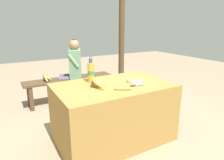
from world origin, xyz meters
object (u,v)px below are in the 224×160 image
Objects in this scene: wooden_bench at (70,82)px; banana_bunch_green at (46,77)px; seated_vendor at (73,66)px; support_post_far at (122,32)px; banana_bunch_ripe at (97,82)px; water_bottle at (91,72)px; loose_banana_front at (123,88)px; serving_bowl at (135,80)px; knife at (136,85)px.

banana_bunch_green is at bearing 179.06° from wooden_bench.
support_post_far reaches higher than seated_vendor.
banana_bunch_ripe is at bearing -128.87° from support_post_far.
loose_banana_front is at bearing -69.19° from water_bottle.
loose_banana_front is 0.12× the size of wooden_bench.
serving_bowl is 0.15m from knife.
loose_banana_front reaches higher than knife.
wooden_bench is (-0.24, 1.63, -0.34)m from knife.
banana_bunch_ripe is 0.43m from knife.
knife is 2.29m from support_post_far.
serving_bowl is at bearing 63.92° from knife.
wooden_bench is 0.42m from banana_bunch_green.
serving_bowl is at bearing -6.52° from banana_bunch_ripe.
banana_bunch_ripe is 1.70× the size of knife.
loose_banana_front reaches higher than wooden_bench.
seated_vendor is 3.94× the size of banana_bunch_green.
knife is at bearing -118.14° from support_post_far.
water_bottle is at bearing 83.83° from banana_bunch_ripe.
serving_bowl reaches higher than knife.
seated_vendor is (0.02, 1.66, -0.07)m from loose_banana_front.
seated_vendor is (0.06, -0.02, 0.27)m from wooden_bench.
water_bottle reaches higher than wooden_bench.
seated_vendor is (0.19, 1.23, -0.18)m from water_bottle.
seated_vendor is at bearing 81.36° from water_bottle.
water_bottle is at bearing 138.88° from knife.
knife is (0.39, -0.18, -0.05)m from banana_bunch_ripe.
seated_vendor is at bearing 89.19° from loose_banana_front.
water_bottle reaches higher than banana_bunch_green.
support_post_far is (1.30, 0.34, 0.83)m from wooden_bench.
knife is at bearing -121.37° from serving_bowl.
knife is at bearing 13.06° from loose_banana_front.
serving_bowl is 0.64× the size of banana_bunch_green.
knife is 1.77m from banana_bunch_green.
water_bottle reaches higher than serving_bowl.
seated_vendor reaches higher than knife.
support_post_far reaches higher than wooden_bench.
water_bottle is 1.26m from seated_vendor.
support_post_far is (1.06, 1.97, 0.49)m from knife.
loose_banana_front is 0.08× the size of support_post_far.
loose_banana_front is at bearing -51.01° from banana_bunch_ripe.
wooden_bench is at bearing -0.94° from banana_bunch_green.
water_bottle is 0.20× the size of wooden_bench.
banana_bunch_ripe is at bearing -80.15° from banana_bunch_green.
banana_bunch_ripe reaches higher than loose_banana_front.
serving_bowl is 0.16× the size of seated_vendor.
serving_bowl is at bearing -29.84° from water_bottle.
loose_banana_front reaches higher than banana_bunch_green.
water_bottle reaches higher than loose_banana_front.
loose_banana_front is (0.16, -0.43, -0.10)m from water_bottle.
knife is at bearing -81.55° from wooden_bench.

